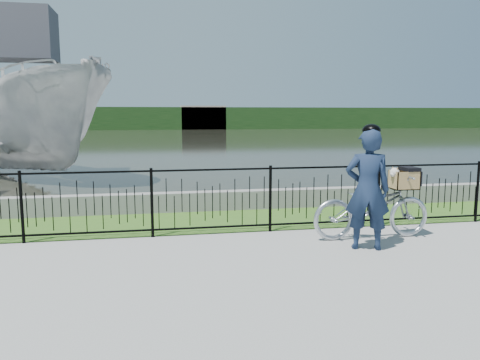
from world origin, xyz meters
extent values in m
plane|color=gray|center=(0.00, 0.00, 0.00)|extent=(120.00, 120.00, 0.00)
cube|color=#385F1E|center=(0.00, 2.60, 0.00)|extent=(60.00, 2.00, 0.01)
plane|color=#292A1F|center=(0.00, 33.00, 0.00)|extent=(120.00, 120.00, 0.00)
cube|color=gray|center=(0.00, 3.60, 0.20)|extent=(60.00, 0.30, 0.40)
cube|color=#1F3F18|center=(0.00, 60.00, 1.50)|extent=(120.00, 6.00, 3.00)
cube|color=#A69586|center=(-18.00, 58.00, 2.00)|extent=(8.00, 4.00, 4.00)
cube|color=#A69586|center=(6.00, 58.50, 1.60)|extent=(6.00, 3.00, 3.20)
imported|color=#AFB5BC|center=(2.51, 0.87, 0.52)|extent=(1.98, 0.69, 1.04)
cube|color=black|center=(3.06, 0.87, 0.80)|extent=(0.38, 0.18, 0.02)
cube|color=#A1804A|center=(3.06, 0.87, 0.81)|extent=(0.40, 0.33, 0.01)
cube|color=#A1804A|center=(3.06, 1.02, 0.95)|extent=(0.40, 0.02, 0.30)
cube|color=#A1804A|center=(3.06, 0.71, 0.95)|extent=(0.40, 0.01, 0.30)
cube|color=#A1804A|center=(3.26, 0.87, 0.95)|extent=(0.01, 0.33, 0.30)
cube|color=#A1804A|center=(2.87, 0.87, 0.95)|extent=(0.01, 0.33, 0.30)
cube|color=black|center=(3.15, 0.87, 1.13)|extent=(0.22, 0.34, 0.06)
cube|color=black|center=(3.27, 0.87, 0.98)|extent=(0.02, 0.34, 0.24)
ellipsoid|color=silver|center=(3.04, 0.87, 0.93)|extent=(0.31, 0.22, 0.20)
sphere|color=silver|center=(2.88, 0.85, 1.08)|extent=(0.15, 0.15, 0.15)
sphere|color=silver|center=(2.83, 0.83, 1.05)|extent=(0.07, 0.07, 0.07)
sphere|color=black|center=(2.80, 0.82, 1.04)|extent=(0.02, 0.02, 0.02)
cone|color=olive|center=(2.88, 0.91, 1.14)|extent=(0.06, 0.08, 0.08)
cone|color=olive|center=(2.90, 0.81, 1.14)|extent=(0.06, 0.08, 0.08)
imported|color=#16233D|center=(2.16, 0.32, 0.90)|extent=(0.76, 0.62, 1.80)
ellipsoid|color=black|center=(2.16, 0.32, 1.78)|extent=(0.26, 0.29, 0.18)
imported|color=#B2B1B2|center=(-5.03, 10.16, 1.75)|extent=(8.10, 9.36, 3.51)
cube|color=#3F3F47|center=(-5.03, 10.16, 4.51)|extent=(2.20, 1.60, 1.60)
camera|label=1|loc=(-0.97, -6.07, 2.01)|focal=35.00mm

